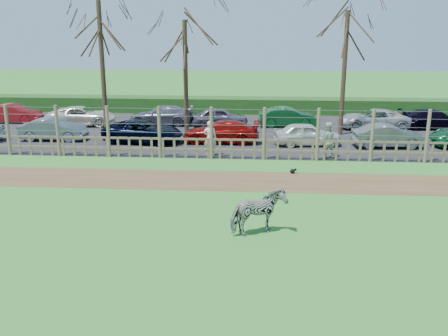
# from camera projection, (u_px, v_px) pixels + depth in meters

# --- Properties ---
(ground) EXTENTS (120.00, 120.00, 0.00)m
(ground) POSITION_uv_depth(u_px,v_px,m) (188.00, 220.00, 16.31)
(ground) COLOR #549A3D
(ground) RESTS_ON ground
(dirt_strip) EXTENTS (34.00, 2.80, 0.01)m
(dirt_strip) POSITION_uv_depth(u_px,v_px,m) (203.00, 180.00, 20.63)
(dirt_strip) COLOR brown
(dirt_strip) RESTS_ON ground
(asphalt) EXTENTS (44.00, 13.00, 0.04)m
(asphalt) POSITION_uv_depth(u_px,v_px,m) (222.00, 131.00, 30.22)
(asphalt) COLOR #232326
(asphalt) RESTS_ON ground
(hedge) EXTENTS (46.00, 2.00, 1.10)m
(hedge) POSITION_uv_depth(u_px,v_px,m) (229.00, 105.00, 36.80)
(hedge) COLOR #1E4716
(hedge) RESTS_ON ground
(fence) EXTENTS (30.16, 0.16, 2.50)m
(fence) POSITION_uv_depth(u_px,v_px,m) (211.00, 142.00, 23.77)
(fence) COLOR brown
(fence) RESTS_ON ground
(tree_left) EXTENTS (4.80, 4.80, 7.88)m
(tree_left) POSITION_uv_depth(u_px,v_px,m) (101.00, 36.00, 27.23)
(tree_left) COLOR #3D2B1E
(tree_left) RESTS_ON ground
(tree_mid) EXTENTS (4.80, 4.80, 6.83)m
(tree_mid) POSITION_uv_depth(u_px,v_px,m) (185.00, 50.00, 28.08)
(tree_mid) COLOR #3D2B1E
(tree_mid) RESTS_ON ground
(tree_right) EXTENTS (4.80, 4.80, 7.35)m
(tree_right) POSITION_uv_depth(u_px,v_px,m) (346.00, 43.00, 27.83)
(tree_right) COLOR #3D2B1E
(tree_right) RESTS_ON ground
(zebra) EXTENTS (1.85, 1.48, 1.42)m
(zebra) POSITION_uv_depth(u_px,v_px,m) (258.00, 212.00, 15.03)
(zebra) COLOR gray
(zebra) RESTS_ON ground
(visitor_a) EXTENTS (0.66, 0.46, 1.72)m
(visitor_a) POSITION_uv_depth(u_px,v_px,m) (210.00, 138.00, 24.21)
(visitor_a) COLOR beige
(visitor_a) RESTS_ON asphalt
(visitor_b) EXTENTS (0.90, 0.74, 1.72)m
(visitor_b) POSITION_uv_depth(u_px,v_px,m) (327.00, 140.00, 23.81)
(visitor_b) COLOR beige
(visitor_b) RESTS_ON asphalt
(crow) EXTENTS (0.29, 0.21, 0.23)m
(crow) POSITION_uv_depth(u_px,v_px,m) (293.00, 171.00, 21.52)
(crow) COLOR black
(crow) RESTS_ON ground
(car_1) EXTENTS (3.66, 1.33, 1.20)m
(car_1) POSITION_uv_depth(u_px,v_px,m) (53.00, 129.00, 27.61)
(car_1) COLOR slate
(car_1) RESTS_ON asphalt
(car_2) EXTENTS (4.51, 2.45, 1.20)m
(car_2) POSITION_uv_depth(u_px,v_px,m) (143.00, 131.00, 27.07)
(car_2) COLOR black
(car_2) RESTS_ON asphalt
(car_3) EXTENTS (4.14, 1.69, 1.20)m
(car_3) POSITION_uv_depth(u_px,v_px,m) (221.00, 132.00, 27.03)
(car_3) COLOR #930C08
(car_3) RESTS_ON asphalt
(car_4) EXTENTS (3.65, 1.78, 1.20)m
(car_4) POSITION_uv_depth(u_px,v_px,m) (307.00, 134.00, 26.41)
(car_4) COLOR white
(car_4) RESTS_ON asphalt
(car_5) EXTENTS (3.72, 1.53, 1.20)m
(car_5) POSITION_uv_depth(u_px,v_px,m) (388.00, 136.00, 25.94)
(car_5) COLOR slate
(car_5) RESTS_ON asphalt
(car_7) EXTENTS (3.66, 1.31, 1.20)m
(car_7) POSITION_uv_depth(u_px,v_px,m) (13.00, 113.00, 32.80)
(car_7) COLOR maroon
(car_7) RESTS_ON asphalt
(car_8) EXTENTS (4.53, 2.50, 1.20)m
(car_8) POSITION_uv_depth(u_px,v_px,m) (82.00, 116.00, 31.81)
(car_8) COLOR silver
(car_8) RESTS_ON asphalt
(car_9) EXTENTS (4.15, 1.71, 1.20)m
(car_9) POSITION_uv_depth(u_px,v_px,m) (161.00, 115.00, 32.03)
(car_9) COLOR slate
(car_9) RESTS_ON asphalt
(car_10) EXTENTS (3.66, 1.82, 1.20)m
(car_10) POSITION_uv_depth(u_px,v_px,m) (220.00, 117.00, 31.45)
(car_10) COLOR slate
(car_10) RESTS_ON asphalt
(car_11) EXTENTS (3.73, 1.54, 1.20)m
(car_11) POSITION_uv_depth(u_px,v_px,m) (288.00, 117.00, 31.45)
(car_11) COLOR #0F5122
(car_11) RESTS_ON asphalt
(car_12) EXTENTS (4.32, 2.00, 1.20)m
(car_12) POSITION_uv_depth(u_px,v_px,m) (373.00, 119.00, 30.72)
(car_12) COLOR #BCBEBB
(car_12) RESTS_ON asphalt
(car_13) EXTENTS (4.24, 1.95, 1.20)m
(car_13) POSITION_uv_depth(u_px,v_px,m) (434.00, 119.00, 30.78)
(car_13) COLOR black
(car_13) RESTS_ON asphalt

